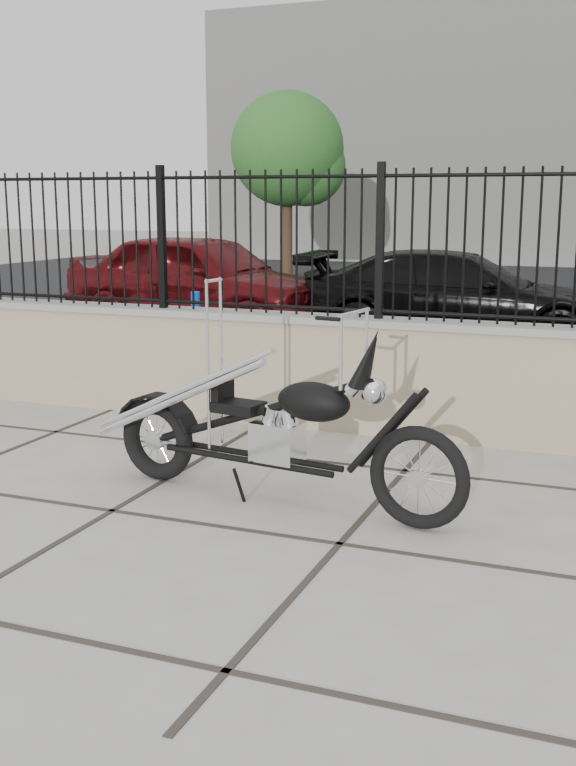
# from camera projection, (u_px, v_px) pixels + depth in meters

# --- Properties ---
(ground_plane) EXTENTS (90.00, 90.00, 0.00)m
(ground_plane) POSITION_uv_depth(u_px,v_px,m) (112.00, 511.00, 5.60)
(ground_plane) COLOR #99968E
(ground_plane) RESTS_ON ground
(parking_lot) EXTENTS (30.00, 30.00, 0.00)m
(parking_lot) POSITION_uv_depth(u_px,v_px,m) (470.00, 302.00, 17.00)
(parking_lot) COLOR black
(parking_lot) RESTS_ON ground
(retaining_wall) EXTENTS (14.00, 0.36, 0.96)m
(retaining_wall) POSITION_uv_depth(u_px,v_px,m) (266.00, 368.00, 7.79)
(retaining_wall) COLOR gray
(retaining_wall) RESTS_ON ground_plane
(iron_fence) EXTENTS (14.00, 0.08, 1.20)m
(iron_fence) POSITION_uv_depth(u_px,v_px,m) (266.00, 242.00, 7.57)
(iron_fence) COLOR black
(iron_fence) RESTS_ON retaining_wall
(background_building) EXTENTS (22.00, 6.00, 8.00)m
(background_building) POSITION_uv_depth(u_px,v_px,m) (553.00, 134.00, 28.96)
(background_building) COLOR beige
(background_building) RESTS_ON ground_plane
(chopper_motorcycle) EXTENTS (2.45, 0.78, 1.45)m
(chopper_motorcycle) POSITION_uv_depth(u_px,v_px,m) (271.00, 392.00, 5.65)
(chopper_motorcycle) COLOR black
(chopper_motorcycle) RESTS_ON ground_plane
(car_red) EXTENTS (4.54, 2.44, 1.47)m
(car_red) POSITION_uv_depth(u_px,v_px,m) (201.00, 281.00, 13.28)
(car_red) COLOR #500B0D
(car_red) RESTS_ON parking_lot
(car_black) EXTENTS (4.40, 2.08, 1.24)m
(car_black) POSITION_uv_depth(u_px,v_px,m) (458.00, 297.00, 12.12)
(car_black) COLOR black
(car_black) RESTS_ON parking_lot
(bollard_a) EXTENTS (0.11, 0.11, 0.88)m
(bollard_a) POSITION_uv_depth(u_px,v_px,m) (196.00, 330.00, 10.34)
(bollard_a) COLOR #0E32D3
(bollard_a) RESTS_ON ground_plane
(tree_left) EXTENTS (2.74, 2.74, 4.62)m
(tree_left) POSITION_uv_depth(u_px,v_px,m) (287.00, 144.00, 21.53)
(tree_left) COLOR #382619
(tree_left) RESTS_ON ground_plane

